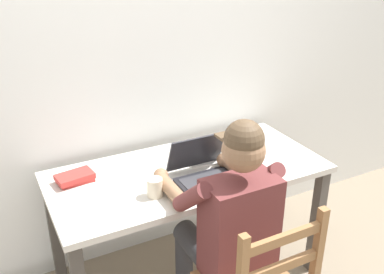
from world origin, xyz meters
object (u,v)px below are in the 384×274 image
(coffee_mug_dark, at_px, (206,147))
(book_stack_main, at_px, (75,178))
(laptop, at_px, (205,170))
(desk, at_px, (188,184))
(computer_mouse, at_px, (256,168))
(coffee_mug_white, at_px, (155,187))
(seated_person, at_px, (227,219))

(coffee_mug_dark, xyz_separation_m, book_stack_main, (-0.76, 0.03, -0.02))
(coffee_mug_dark, bearing_deg, laptop, -119.79)
(desk, bearing_deg, computer_mouse, -29.74)
(coffee_mug_white, distance_m, coffee_mug_dark, 0.53)
(coffee_mug_dark, relative_size, book_stack_main, 0.57)
(coffee_mug_white, bearing_deg, computer_mouse, -1.90)
(seated_person, distance_m, book_stack_main, 0.83)
(coffee_mug_white, height_order, book_stack_main, coffee_mug_white)
(computer_mouse, relative_size, coffee_mug_white, 0.86)
(laptop, distance_m, computer_mouse, 0.30)
(laptop, xyz_separation_m, book_stack_main, (-0.62, 0.28, -0.03))
(computer_mouse, bearing_deg, coffee_mug_white, 178.10)
(computer_mouse, bearing_deg, desk, 150.26)
(computer_mouse, bearing_deg, book_stack_main, 159.57)
(desk, relative_size, seated_person, 1.24)
(desk, distance_m, computer_mouse, 0.39)
(seated_person, bearing_deg, laptop, 82.31)
(coffee_mug_dark, bearing_deg, computer_mouse, -64.15)
(book_stack_main, bearing_deg, computer_mouse, -20.43)
(desk, xyz_separation_m, computer_mouse, (0.33, -0.19, 0.11))
(seated_person, relative_size, computer_mouse, 12.40)
(computer_mouse, distance_m, coffee_mug_white, 0.59)
(seated_person, xyz_separation_m, coffee_mug_white, (-0.26, 0.26, 0.11))
(seated_person, bearing_deg, book_stack_main, 134.88)
(desk, height_order, coffee_mug_white, coffee_mug_white)
(seated_person, relative_size, laptop, 3.76)
(seated_person, distance_m, laptop, 0.33)
(seated_person, bearing_deg, coffee_mug_white, 134.66)
(laptop, bearing_deg, desk, 105.17)
(coffee_mug_dark, height_order, book_stack_main, coffee_mug_dark)
(desk, height_order, coffee_mug_dark, coffee_mug_dark)
(coffee_mug_white, bearing_deg, coffee_mug_dark, 32.98)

